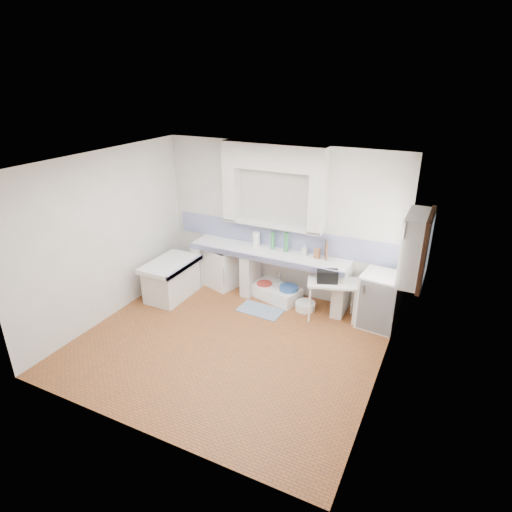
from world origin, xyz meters
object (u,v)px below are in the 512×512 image
at_px(side_table, 331,300).
at_px(fridge, 379,300).
at_px(stove, 223,267).
at_px(sink, 276,293).

bearing_deg(side_table, fridge, -8.18).
bearing_deg(stove, fridge, 14.23).
distance_m(stove, sink, 1.18).
relative_size(sink, fridge, 0.99).
height_order(stove, fridge, fridge).
distance_m(sink, fridge, 1.92).
xyz_separation_m(sink, side_table, (1.12, -0.23, 0.24)).
bearing_deg(sink, fridge, 12.92).
xyz_separation_m(stove, sink, (1.15, -0.03, -0.28)).
relative_size(side_table, fridge, 0.89).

